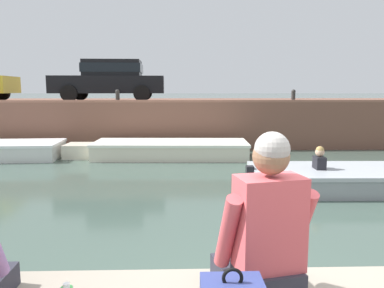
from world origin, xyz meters
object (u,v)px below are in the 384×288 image
at_px(motorboat_passing, 371,179).
at_px(boat_moored_central_cream, 163,150).
at_px(person_seated_right, 265,235).
at_px(mooring_bollard_east, 293,95).
at_px(mooring_bollard_mid, 118,95).
at_px(car_left_inner_black, 111,79).

bearing_deg(motorboat_passing, boat_moored_central_cream, 139.43).
bearing_deg(person_seated_right, mooring_bollard_east, 72.63).
height_order(mooring_bollard_mid, mooring_bollard_east, same).
height_order(motorboat_passing, mooring_bollard_east, mooring_bollard_east).
bearing_deg(mooring_bollard_east, person_seated_right, -107.37).
height_order(motorboat_passing, mooring_bollard_mid, mooring_bollard_mid).
bearing_deg(person_seated_right, boat_moored_central_cream, 96.11).
xyz_separation_m(mooring_bollard_mid, person_seated_right, (2.67, -11.18, -0.61)).
height_order(motorboat_passing, person_seated_right, person_seated_right).
bearing_deg(motorboat_passing, mooring_bollard_east, 90.73).
height_order(mooring_bollard_east, person_seated_right, mooring_bollard_east).
bearing_deg(mooring_bollard_east, boat_moored_central_cream, -160.61).
distance_m(motorboat_passing, car_left_inner_black, 9.97).
relative_size(mooring_bollard_mid, mooring_bollard_east, 1.00).
relative_size(mooring_bollard_east, person_seated_right, 0.46).
distance_m(car_left_inner_black, mooring_bollard_mid, 1.66).
xyz_separation_m(motorboat_passing, car_left_inner_black, (-6.73, 6.99, 2.29)).
xyz_separation_m(boat_moored_central_cream, mooring_bollard_mid, (-1.65, 1.59, 1.66)).
distance_m(boat_moored_central_cream, car_left_inner_black, 4.37).
relative_size(boat_moored_central_cream, mooring_bollard_east, 12.84).
xyz_separation_m(motorboat_passing, mooring_bollard_mid, (-6.24, 5.52, 1.68)).
relative_size(motorboat_passing, mooring_bollard_mid, 12.71).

